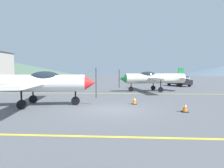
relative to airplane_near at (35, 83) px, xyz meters
The scene contains 9 objects.
ground_plane 5.68m from the airplane_near, ahead, with size 400.00×400.00×0.00m, color #54565B.
apron_line_near 8.08m from the airplane_near, 47.27° to the right, with size 80.00×0.16×0.01m, color yellow.
apron_line_far 9.48m from the airplane_near, 54.92° to the left, with size 80.00×0.16×0.01m, color yellow.
airplane_near is the anchor object (origin of this frame).
airplane_mid 14.07m from the airplane_near, 47.34° to the left, with size 8.31×9.46×2.84m.
car_sedan 24.36m from the airplane_near, 51.30° to the left, with size 3.32×4.66×1.62m.
traffic_cone_front 9.77m from the airplane_near, ahead, with size 0.36×0.36×0.59m.
traffic_cone_side 7.00m from the airplane_near, ahead, with size 0.36×0.36×0.59m.
hill_left 128.39m from the airplane_near, 121.55° to the left, with size 84.17×84.17×8.63m, color #4C6651.
Camera 1 is at (0.64, -11.40, 2.33)m, focal length 29.76 mm.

